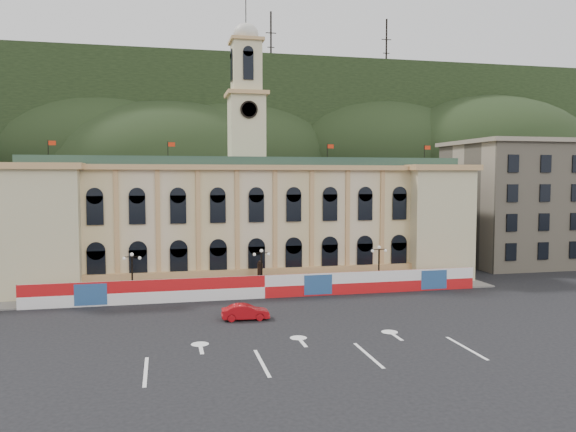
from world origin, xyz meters
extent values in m
plane|color=black|center=(0.00, 0.00, 0.00)|extent=(260.00, 260.00, 0.00)
cube|color=black|center=(0.00, 130.00, 22.00)|extent=(230.00, 70.00, 44.00)
cube|color=#595651|center=(35.00, 110.00, 30.00)|extent=(22.00, 8.00, 14.00)
cube|color=#595651|center=(-48.00, 108.00, 26.00)|extent=(16.00, 7.00, 10.00)
cylinder|color=black|center=(20.00, 115.00, 50.00)|extent=(0.50, 0.50, 20.00)
cylinder|color=black|center=(55.00, 115.00, 50.00)|extent=(0.50, 0.50, 20.00)
cube|color=beige|center=(0.00, 28.00, 7.00)|extent=(55.00, 15.00, 14.00)
cube|color=tan|center=(0.00, 20.20, 1.20)|extent=(56.00, 0.80, 2.40)
cube|color=tan|center=(0.00, 28.00, 14.30)|extent=(56.20, 16.20, 0.60)
cube|color=#284436|center=(0.00, 28.00, 15.00)|extent=(53.00, 13.00, 1.20)
cube|color=beige|center=(-23.50, 27.00, 7.00)|extent=(8.00, 17.00, 14.00)
cube|color=beige|center=(23.50, 27.00, 7.00)|extent=(8.00, 17.00, 14.00)
cube|color=beige|center=(0.00, 28.00, 19.60)|extent=(4.40, 4.40, 8.00)
cube|color=tan|center=(0.00, 28.00, 23.80)|extent=(5.20, 5.20, 0.50)
cube|color=beige|center=(0.00, 28.00, 27.10)|extent=(3.60, 3.60, 6.50)
cube|color=tan|center=(0.00, 28.00, 30.50)|extent=(4.20, 4.20, 0.40)
cylinder|color=black|center=(0.00, 25.70, 21.60)|extent=(2.20, 0.20, 2.20)
ellipsoid|color=beige|center=(0.00, 28.00, 31.40)|extent=(3.20, 3.20, 2.72)
cylinder|color=black|center=(0.00, 28.00, 34.60)|extent=(0.12, 0.12, 5.00)
cube|color=tan|center=(43.00, 31.00, 9.00)|extent=(20.00, 16.00, 18.00)
cube|color=gray|center=(43.00, 31.00, 18.30)|extent=(21.00, 17.00, 0.60)
cube|color=red|center=(0.00, 15.00, 1.25)|extent=(50.00, 0.25, 2.50)
cube|color=#295188|center=(-18.00, 14.86, 1.25)|extent=(3.20, 0.05, 2.20)
cube|color=#295188|center=(6.00, 14.86, 1.25)|extent=(3.20, 0.05, 2.20)
cube|color=#295188|center=(20.00, 14.86, 1.25)|extent=(3.20, 0.05, 2.20)
cube|color=slate|center=(0.00, 17.75, 0.08)|extent=(56.00, 5.50, 0.16)
cube|color=#595651|center=(0.00, 18.00, 0.90)|extent=(1.40, 1.40, 1.80)
cylinder|color=black|center=(0.00, 18.00, 2.60)|extent=(0.60, 0.60, 1.60)
sphere|color=black|center=(0.00, 18.00, 3.50)|extent=(0.44, 0.44, 0.44)
cylinder|color=black|center=(-14.00, 17.00, 0.15)|extent=(0.44, 0.44, 0.30)
cylinder|color=black|center=(-14.00, 17.00, 2.40)|extent=(0.18, 0.18, 4.80)
cube|color=black|center=(-14.00, 17.00, 4.70)|extent=(1.60, 0.08, 0.08)
sphere|color=silver|center=(-14.80, 17.00, 4.55)|extent=(0.36, 0.36, 0.36)
sphere|color=silver|center=(-13.20, 17.00, 4.55)|extent=(0.36, 0.36, 0.36)
sphere|color=silver|center=(-14.00, 17.00, 4.95)|extent=(0.40, 0.40, 0.40)
cylinder|color=black|center=(0.00, 17.00, 0.15)|extent=(0.44, 0.44, 0.30)
cylinder|color=black|center=(0.00, 17.00, 2.40)|extent=(0.18, 0.18, 4.80)
cube|color=black|center=(0.00, 17.00, 4.70)|extent=(1.60, 0.08, 0.08)
sphere|color=silver|center=(-0.80, 17.00, 4.55)|extent=(0.36, 0.36, 0.36)
sphere|color=silver|center=(0.80, 17.00, 4.55)|extent=(0.36, 0.36, 0.36)
sphere|color=silver|center=(0.00, 17.00, 4.95)|extent=(0.40, 0.40, 0.40)
cylinder|color=black|center=(14.00, 17.00, 0.15)|extent=(0.44, 0.44, 0.30)
cylinder|color=black|center=(14.00, 17.00, 2.40)|extent=(0.18, 0.18, 4.80)
cube|color=black|center=(14.00, 17.00, 4.70)|extent=(1.60, 0.08, 0.08)
sphere|color=silver|center=(13.20, 17.00, 4.55)|extent=(0.36, 0.36, 0.36)
sphere|color=silver|center=(14.80, 17.00, 4.55)|extent=(0.36, 0.36, 0.36)
sphere|color=silver|center=(14.00, 17.00, 4.95)|extent=(0.40, 0.40, 0.40)
imported|color=#A80C11|center=(-3.39, 6.25, 0.72)|extent=(2.00, 4.56, 1.45)
camera|label=1|loc=(-10.69, -44.42, 13.17)|focal=35.00mm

